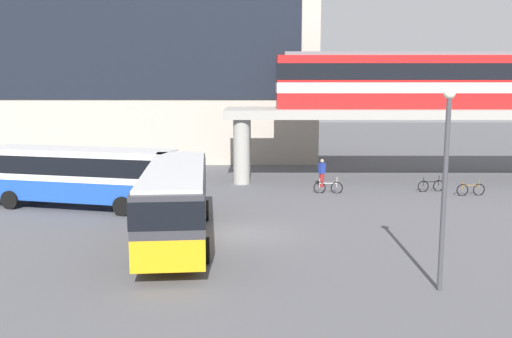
{
  "coord_description": "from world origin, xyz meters",
  "views": [
    {
      "loc": [
        0.81,
        -24.32,
        6.76
      ],
      "look_at": [
        0.63,
        4.85,
        2.2
      ],
      "focal_mm": 39.11,
      "sensor_mm": 36.0,
      "label": 1
    }
  ],
  "objects_px": {
    "bicycle_brown": "(471,190)",
    "pedestrian_walking_across": "(322,174)",
    "train": "(450,80)",
    "bus_main": "(176,196)",
    "bicycle_silver": "(328,187)",
    "bus_secondary": "(80,171)",
    "station_building": "(149,47)",
    "bicycle_black": "(431,186)"
  },
  "relations": [
    {
      "from": "bus_main",
      "to": "bicycle_black",
      "type": "bearing_deg",
      "value": 37.75
    },
    {
      "from": "station_building",
      "to": "bicycle_black",
      "type": "bearing_deg",
      "value": -40.89
    },
    {
      "from": "bus_secondary",
      "to": "bicycle_silver",
      "type": "xyz_separation_m",
      "value": [
        13.93,
        4.02,
        -1.63
      ]
    },
    {
      "from": "station_building",
      "to": "bus_secondary",
      "type": "xyz_separation_m",
      "value": [
        0.53,
        -22.71,
        -7.96
      ]
    },
    {
      "from": "bus_secondary",
      "to": "bicycle_black",
      "type": "distance_m",
      "value": 20.97
    },
    {
      "from": "bus_main",
      "to": "station_building",
      "type": "bearing_deg",
      "value": 102.89
    },
    {
      "from": "train",
      "to": "bicycle_brown",
      "type": "bearing_deg",
      "value": -94.22
    },
    {
      "from": "bicycle_silver",
      "to": "bus_secondary",
      "type": "bearing_deg",
      "value": -163.9
    },
    {
      "from": "train",
      "to": "pedestrian_walking_across",
      "type": "height_order",
      "value": "train"
    },
    {
      "from": "bus_secondary",
      "to": "pedestrian_walking_across",
      "type": "xyz_separation_m",
      "value": [
        13.76,
        6.15,
        -1.12
      ]
    },
    {
      "from": "station_building",
      "to": "bus_main",
      "type": "distance_m",
      "value": 30.96
    },
    {
      "from": "bicycle_black",
      "to": "bus_secondary",
      "type": "bearing_deg",
      "value": -167.33
    },
    {
      "from": "station_building",
      "to": "bicycle_brown",
      "type": "xyz_separation_m",
      "value": [
        22.95,
        -19.35,
        -9.59
      ]
    },
    {
      "from": "bus_main",
      "to": "pedestrian_walking_across",
      "type": "xyz_separation_m",
      "value": [
        7.62,
        12.6,
        -1.12
      ]
    },
    {
      "from": "bus_main",
      "to": "bicycle_silver",
      "type": "bearing_deg",
      "value": 53.39
    },
    {
      "from": "station_building",
      "to": "pedestrian_walking_across",
      "type": "distance_m",
      "value": 23.69
    },
    {
      "from": "bicycle_brown",
      "to": "station_building",
      "type": "bearing_deg",
      "value": 139.86
    },
    {
      "from": "bicycle_silver",
      "to": "bicycle_black",
      "type": "height_order",
      "value": "same"
    },
    {
      "from": "train",
      "to": "bus_secondary",
      "type": "bearing_deg",
      "value": -157.62
    },
    {
      "from": "bicycle_brown",
      "to": "bicycle_silver",
      "type": "bearing_deg",
      "value": 175.55
    },
    {
      "from": "bus_main",
      "to": "bus_secondary",
      "type": "bearing_deg",
      "value": 133.59
    },
    {
      "from": "station_building",
      "to": "bicycle_black",
      "type": "height_order",
      "value": "station_building"
    },
    {
      "from": "bus_main",
      "to": "bicycle_silver",
      "type": "relative_size",
      "value": 6.28
    },
    {
      "from": "train",
      "to": "bicycle_brown",
      "type": "relative_size",
      "value": 13.45
    },
    {
      "from": "bus_main",
      "to": "train",
      "type": "bearing_deg",
      "value": 43.5
    },
    {
      "from": "bicycle_brown",
      "to": "bus_main",
      "type": "bearing_deg",
      "value": -148.91
    },
    {
      "from": "train",
      "to": "bus_main",
      "type": "relative_size",
      "value": 2.14
    },
    {
      "from": "bicycle_black",
      "to": "bicycle_brown",
      "type": "bearing_deg",
      "value": -31.29
    },
    {
      "from": "bus_secondary",
      "to": "bicycle_black",
      "type": "xyz_separation_m",
      "value": [
        20.4,
        4.59,
        -1.63
      ]
    },
    {
      "from": "station_building",
      "to": "pedestrian_walking_across",
      "type": "height_order",
      "value": "station_building"
    },
    {
      "from": "bus_main",
      "to": "bicycle_silver",
      "type": "height_order",
      "value": "bus_main"
    },
    {
      "from": "bicycle_brown",
      "to": "bicycle_black",
      "type": "bearing_deg",
      "value": 148.71
    },
    {
      "from": "train",
      "to": "bicycle_black",
      "type": "distance_m",
      "value": 8.5
    },
    {
      "from": "bus_secondary",
      "to": "bicycle_brown",
      "type": "bearing_deg",
      "value": 8.52
    },
    {
      "from": "bus_main",
      "to": "bus_secondary",
      "type": "relative_size",
      "value": 0.99
    },
    {
      "from": "bus_main",
      "to": "bicycle_silver",
      "type": "distance_m",
      "value": 13.15
    },
    {
      "from": "train",
      "to": "pedestrian_walking_across",
      "type": "relative_size",
      "value": 13.17
    },
    {
      "from": "train",
      "to": "bicycle_silver",
      "type": "distance_m",
      "value": 12.32
    },
    {
      "from": "station_building",
      "to": "bus_secondary",
      "type": "relative_size",
      "value": 2.66
    },
    {
      "from": "bus_secondary",
      "to": "bicycle_silver",
      "type": "distance_m",
      "value": 14.59
    },
    {
      "from": "bicycle_brown",
      "to": "pedestrian_walking_across",
      "type": "distance_m",
      "value": 9.11
    },
    {
      "from": "bus_main",
      "to": "bicycle_brown",
      "type": "bearing_deg",
      "value": 31.09
    }
  ]
}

